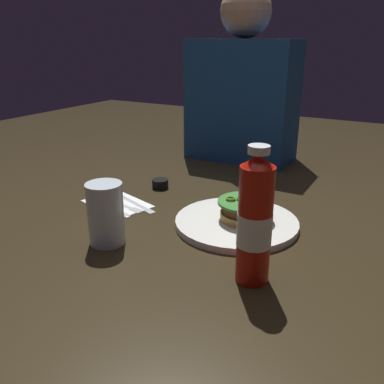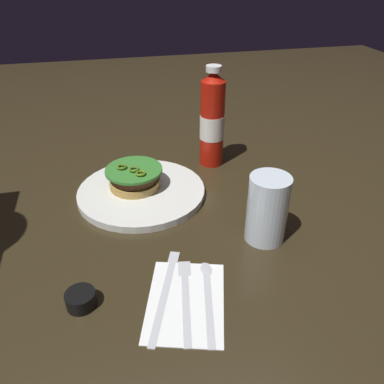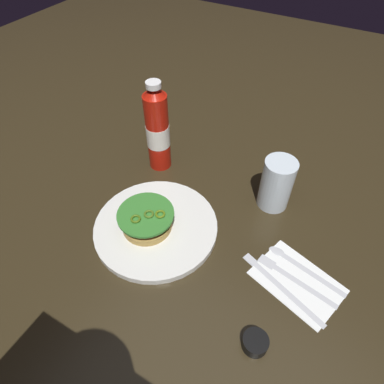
{
  "view_description": "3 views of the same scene",
  "coord_description": "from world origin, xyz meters",
  "px_view_note": "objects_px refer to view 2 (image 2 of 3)",
  "views": [
    {
      "loc": [
        0.48,
        -0.83,
        0.42
      ],
      "look_at": [
        0.05,
        -0.06,
        0.08
      ],
      "focal_mm": 38.46,
      "sensor_mm": 36.0,
      "label": 1
    },
    {
      "loc": [
        -0.61,
        0.05,
        0.48
      ],
      "look_at": [
        0.04,
        -0.11,
        0.06
      ],
      "focal_mm": 35.91,
      "sensor_mm": 36.0,
      "label": 2
    },
    {
      "loc": [
        -0.16,
        0.36,
        0.63
      ],
      "look_at": [
        0.1,
        -0.11,
        0.06
      ],
      "focal_mm": 30.92,
      "sensor_mm": 36.0,
      "label": 3
    }
  ],
  "objects_px": {
    "condiment_cup": "(81,299)",
    "butter_knife": "(166,286)",
    "burger_sandwich": "(135,177)",
    "water_glass": "(267,209)",
    "fork_utensil": "(185,290)",
    "dinner_plate": "(142,192)",
    "spoon_utensil": "(208,287)",
    "ketchup_bottle": "(212,121)",
    "napkin": "(186,300)"
  },
  "relations": [
    {
      "from": "condiment_cup",
      "to": "butter_knife",
      "type": "relative_size",
      "value": 0.24
    },
    {
      "from": "burger_sandwich",
      "to": "water_glass",
      "type": "height_order",
      "value": "water_glass"
    },
    {
      "from": "fork_utensil",
      "to": "dinner_plate",
      "type": "bearing_deg",
      "value": 6.07
    },
    {
      "from": "spoon_utensil",
      "to": "fork_utensil",
      "type": "bearing_deg",
      "value": 88.51
    },
    {
      "from": "fork_utensil",
      "to": "burger_sandwich",
      "type": "bearing_deg",
      "value": 7.78
    },
    {
      "from": "condiment_cup",
      "to": "spoon_utensil",
      "type": "xyz_separation_m",
      "value": [
        -0.01,
        -0.2,
        -0.01
      ]
    },
    {
      "from": "dinner_plate",
      "to": "fork_utensil",
      "type": "bearing_deg",
      "value": -173.93
    },
    {
      "from": "condiment_cup",
      "to": "water_glass",
      "type": "bearing_deg",
      "value": -74.96
    },
    {
      "from": "spoon_utensil",
      "to": "butter_knife",
      "type": "xyz_separation_m",
      "value": [
        0.02,
        0.07,
        0.0
      ]
    },
    {
      "from": "water_glass",
      "to": "butter_knife",
      "type": "relative_size",
      "value": 0.68
    },
    {
      "from": "water_glass",
      "to": "condiment_cup",
      "type": "xyz_separation_m",
      "value": [
        -0.09,
        0.35,
        -0.05
      ]
    },
    {
      "from": "ketchup_bottle",
      "to": "spoon_utensil",
      "type": "bearing_deg",
      "value": 163.58
    },
    {
      "from": "spoon_utensil",
      "to": "butter_knife",
      "type": "distance_m",
      "value": 0.07
    },
    {
      "from": "spoon_utensil",
      "to": "fork_utensil",
      "type": "distance_m",
      "value": 0.04
    },
    {
      "from": "ketchup_bottle",
      "to": "water_glass",
      "type": "distance_m",
      "value": 0.33
    },
    {
      "from": "napkin",
      "to": "butter_knife",
      "type": "xyz_separation_m",
      "value": [
        0.04,
        0.03,
        0.0
      ]
    },
    {
      "from": "dinner_plate",
      "to": "water_glass",
      "type": "xyz_separation_m",
      "value": [
        -0.21,
        -0.21,
        0.06
      ]
    },
    {
      "from": "water_glass",
      "to": "napkin",
      "type": "xyz_separation_m",
      "value": [
        -0.12,
        0.18,
        -0.07
      ]
    },
    {
      "from": "dinner_plate",
      "to": "condiment_cup",
      "type": "bearing_deg",
      "value": 156.42
    },
    {
      "from": "ketchup_bottle",
      "to": "condiment_cup",
      "type": "xyz_separation_m",
      "value": [
        -0.42,
        0.33,
        -0.1
      ]
    },
    {
      "from": "fork_utensil",
      "to": "butter_knife",
      "type": "xyz_separation_m",
      "value": [
        0.02,
        0.03,
        0.0
      ]
    },
    {
      "from": "ketchup_bottle",
      "to": "butter_knife",
      "type": "xyz_separation_m",
      "value": [
        -0.41,
        0.19,
        -0.11
      ]
    },
    {
      "from": "burger_sandwich",
      "to": "water_glass",
      "type": "relative_size",
      "value": 0.95
    },
    {
      "from": "spoon_utensil",
      "to": "ketchup_bottle",
      "type": "bearing_deg",
      "value": -16.42
    },
    {
      "from": "ketchup_bottle",
      "to": "fork_utensil",
      "type": "bearing_deg",
      "value": 159.08
    },
    {
      "from": "burger_sandwich",
      "to": "butter_knife",
      "type": "bearing_deg",
      "value": -177.06
    },
    {
      "from": "condiment_cup",
      "to": "napkin",
      "type": "distance_m",
      "value": 0.17
    },
    {
      "from": "burger_sandwich",
      "to": "napkin",
      "type": "relative_size",
      "value": 0.74
    },
    {
      "from": "condiment_cup",
      "to": "spoon_utensil",
      "type": "distance_m",
      "value": 0.2
    },
    {
      "from": "spoon_utensil",
      "to": "dinner_plate",
      "type": "bearing_deg",
      "value": 12.67
    },
    {
      "from": "dinner_plate",
      "to": "burger_sandwich",
      "type": "distance_m",
      "value": 0.04
    },
    {
      "from": "ketchup_bottle",
      "to": "condiment_cup",
      "type": "distance_m",
      "value": 0.54
    },
    {
      "from": "water_glass",
      "to": "butter_knife",
      "type": "xyz_separation_m",
      "value": [
        -0.09,
        0.21,
        -0.06
      ]
    },
    {
      "from": "napkin",
      "to": "butter_knife",
      "type": "distance_m",
      "value": 0.04
    },
    {
      "from": "burger_sandwich",
      "to": "ketchup_bottle",
      "type": "distance_m",
      "value": 0.25
    },
    {
      "from": "butter_knife",
      "to": "burger_sandwich",
      "type": "bearing_deg",
      "value": 2.94
    },
    {
      "from": "spoon_utensil",
      "to": "butter_knife",
      "type": "bearing_deg",
      "value": 74.79
    },
    {
      "from": "dinner_plate",
      "to": "fork_utensil",
      "type": "relative_size",
      "value": 1.61
    },
    {
      "from": "dinner_plate",
      "to": "butter_knife",
      "type": "height_order",
      "value": "dinner_plate"
    },
    {
      "from": "burger_sandwich",
      "to": "butter_knife",
      "type": "height_order",
      "value": "burger_sandwich"
    },
    {
      "from": "fork_utensil",
      "to": "butter_knife",
      "type": "height_order",
      "value": "same"
    },
    {
      "from": "napkin",
      "to": "fork_utensil",
      "type": "bearing_deg",
      "value": -10.6
    },
    {
      "from": "spoon_utensil",
      "to": "water_glass",
      "type": "bearing_deg",
      "value": -53.43
    },
    {
      "from": "dinner_plate",
      "to": "butter_knife",
      "type": "xyz_separation_m",
      "value": [
        -0.3,
        -0.0,
        -0.0
      ]
    },
    {
      "from": "ketchup_bottle",
      "to": "spoon_utensil",
      "type": "relative_size",
      "value": 1.42
    },
    {
      "from": "condiment_cup",
      "to": "napkin",
      "type": "height_order",
      "value": "condiment_cup"
    },
    {
      "from": "burger_sandwich",
      "to": "water_glass",
      "type": "xyz_separation_m",
      "value": [
        -0.22,
        -0.23,
        0.03
      ]
    },
    {
      "from": "dinner_plate",
      "to": "spoon_utensil",
      "type": "bearing_deg",
      "value": -167.33
    },
    {
      "from": "spoon_utensil",
      "to": "fork_utensil",
      "type": "xyz_separation_m",
      "value": [
        0.0,
        0.04,
        0.0
      ]
    },
    {
      "from": "dinner_plate",
      "to": "fork_utensil",
      "type": "height_order",
      "value": "dinner_plate"
    }
  ]
}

